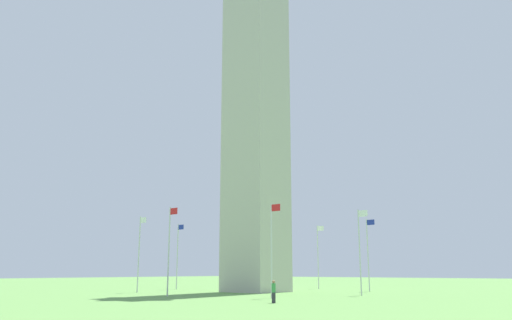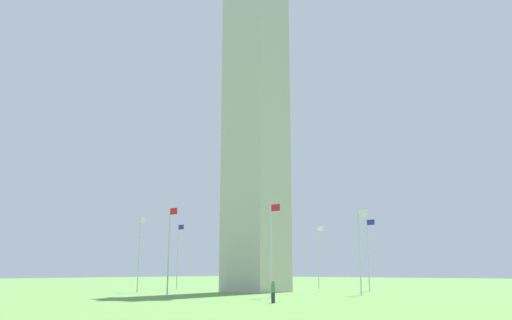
# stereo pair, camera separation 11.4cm
# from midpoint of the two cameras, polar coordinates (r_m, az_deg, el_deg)

# --- Properties ---
(ground_plane) EXTENTS (260.00, 260.00, 0.00)m
(ground_plane) POSITION_cam_midpoint_polar(r_m,az_deg,el_deg) (61.99, -0.05, -14.35)
(ground_plane) COLOR #609347
(obelisk_monument) EXTENTS (6.13, 6.13, 55.74)m
(obelisk_monument) POSITION_cam_midpoint_polar(r_m,az_deg,el_deg) (66.96, -0.05, 10.22)
(obelisk_monument) COLOR #B7B2A8
(obelisk_monument) RESTS_ON ground
(flagpole_n) EXTENTS (1.12, 0.14, 8.64)m
(flagpole_n) POSITION_cam_midpoint_polar(r_m,az_deg,el_deg) (54.43, 11.34, -9.47)
(flagpole_n) COLOR silver
(flagpole_n) RESTS_ON ground
(flagpole_ne) EXTENTS (1.12, 0.14, 8.64)m
(flagpole_ne) POSITION_cam_midpoint_polar(r_m,az_deg,el_deg) (64.80, 12.22, -9.82)
(flagpole_ne) COLOR silver
(flagpole_ne) RESTS_ON ground
(flagpole_e) EXTENTS (1.12, 0.14, 8.64)m
(flagpole_e) POSITION_cam_midpoint_polar(r_m,az_deg,el_deg) (73.02, 6.83, -10.23)
(flagpole_e) COLOR silver
(flagpole_e) RESTS_ON ground
(flagpole_se) EXTENTS (1.12, 0.14, 8.64)m
(flagpole_se) POSITION_cam_midpoint_polar(r_m,az_deg,el_deg) (75.48, -1.11, -10.37)
(flagpole_se) COLOR silver
(flagpole_se) RESTS_ON ground
(flagpole_s) EXTENTS (1.12, 0.14, 8.64)m
(flagpole_s) POSITION_cam_midpoint_polar(r_m,az_deg,el_deg) (71.29, -8.68, -10.13)
(flagpole_s) COLOR silver
(flagpole_s) RESTS_ON ground
(flagpole_sw) EXTENTS (1.12, 0.14, 8.64)m
(flagpole_sw) POSITION_cam_midpoint_polar(r_m,az_deg,el_deg) (62.02, -12.80, -9.70)
(flagpole_sw) COLOR silver
(flagpole_sw) RESTS_ON ground
(flagpole_w) EXTENTS (1.12, 0.14, 8.64)m
(flagpole_w) POSITION_cam_midpoint_polar(r_m,az_deg,el_deg) (52.10, -9.60, -9.43)
(flagpole_w) COLOR silver
(flagpole_w) RESTS_ON ground
(flagpole_nw) EXTENTS (1.12, 0.14, 8.64)m
(flagpole_nw) POSITION_cam_midpoint_polar(r_m,az_deg,el_deg) (48.45, 1.69, -9.40)
(flagpole_nw) COLOR silver
(flagpole_nw) RESTS_ON ground
(person_green_shirt) EXTENTS (0.32, 0.32, 1.72)m
(person_green_shirt) POSITION_cam_midpoint_polar(r_m,az_deg,el_deg) (40.96, 1.87, -14.31)
(person_green_shirt) COLOR #2D2D38
(person_green_shirt) RESTS_ON ground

